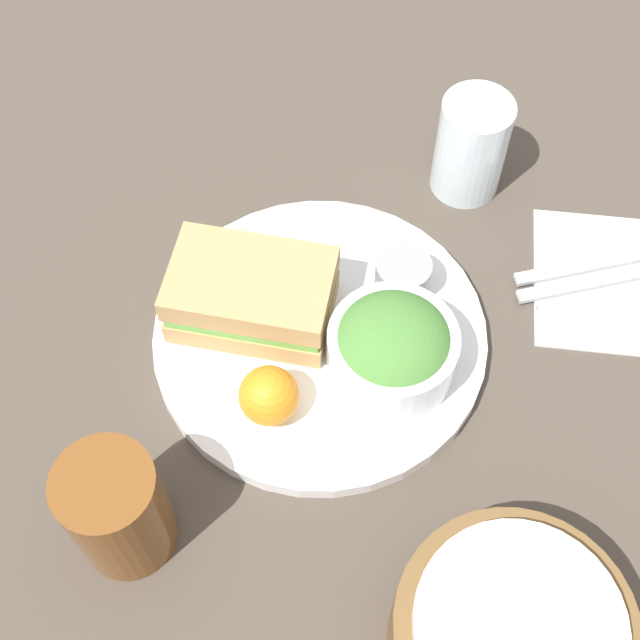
# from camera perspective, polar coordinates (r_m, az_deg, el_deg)

# --- Properties ---
(ground_plane) EXTENTS (4.00, 4.00, 0.00)m
(ground_plane) POSITION_cam_1_polar(r_m,az_deg,el_deg) (0.78, -0.00, -1.36)
(ground_plane) COLOR #4C4238
(plate) EXTENTS (0.29, 0.29, 0.02)m
(plate) POSITION_cam_1_polar(r_m,az_deg,el_deg) (0.77, -0.00, -1.07)
(plate) COLOR white
(plate) RESTS_ON ground_plane
(sandwich) EXTENTS (0.14, 0.10, 0.06)m
(sandwich) POSITION_cam_1_polar(r_m,az_deg,el_deg) (0.75, -4.40, 1.61)
(sandwich) COLOR tan
(sandwich) RESTS_ON plate
(salad_bowl) EXTENTS (0.11, 0.11, 0.07)m
(salad_bowl) POSITION_cam_1_polar(r_m,az_deg,el_deg) (0.72, 4.65, -1.85)
(salad_bowl) COLOR white
(salad_bowl) RESTS_ON plate
(dressing_cup) EXTENTS (0.05, 0.05, 0.04)m
(dressing_cup) POSITION_cam_1_polar(r_m,az_deg,el_deg) (0.77, 5.29, 2.71)
(dressing_cup) COLOR #99999E
(dressing_cup) RESTS_ON plate
(orange_wedge) EXTENTS (0.05, 0.05, 0.05)m
(orange_wedge) POSITION_cam_1_polar(r_m,az_deg,el_deg) (0.71, -3.29, -4.86)
(orange_wedge) COLOR orange
(orange_wedge) RESTS_ON plate
(drink_glass) EXTENTS (0.07, 0.07, 0.11)m
(drink_glass) POSITION_cam_1_polar(r_m,az_deg,el_deg) (0.67, -12.85, -11.78)
(drink_glass) COLOR brown
(drink_glass) RESTS_ON ground_plane
(bread_basket) EXTENTS (0.17, 0.17, 0.08)m
(bread_basket) POSITION_cam_1_polar(r_m,az_deg,el_deg) (0.67, 12.10, -19.19)
(bread_basket) COLOR brown
(bread_basket) RESTS_ON ground_plane
(napkin) EXTENTS (0.13, 0.15, 0.00)m
(napkin) POSITION_cam_1_polar(r_m,az_deg,el_deg) (0.85, 18.02, 2.37)
(napkin) COLOR white
(napkin) RESTS_ON ground_plane
(fork) EXTENTS (0.16, 0.07, 0.01)m
(fork) POSITION_cam_1_polar(r_m,az_deg,el_deg) (0.86, 17.65, 3.52)
(fork) COLOR silver
(fork) RESTS_ON napkin
(knife) EXTENTS (0.17, 0.07, 0.01)m
(knife) POSITION_cam_1_polar(r_m,az_deg,el_deg) (0.85, 18.10, 2.54)
(knife) COLOR silver
(knife) RESTS_ON napkin
(spoon) EXTENTS (0.15, 0.06, 0.01)m
(spoon) POSITION_cam_1_polar(r_m,az_deg,el_deg) (0.84, 18.55, 1.54)
(spoon) COLOR silver
(spoon) RESTS_ON napkin
(water_glass) EXTENTS (0.07, 0.07, 0.10)m
(water_glass) POSITION_cam_1_polar(r_m,az_deg,el_deg) (0.85, 9.64, 10.89)
(water_glass) COLOR silver
(water_glass) RESTS_ON ground_plane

